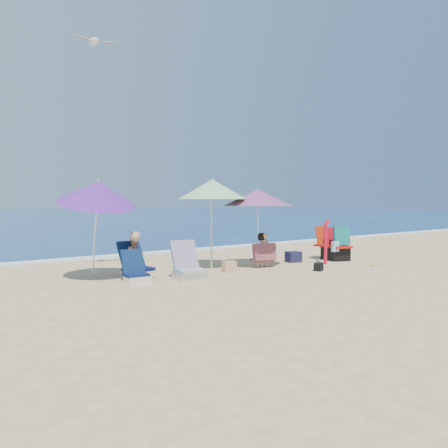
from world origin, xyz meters
TOP-DOWN VIEW (x-y plane):
  - ground at (0.00, 0.00)m, footprint 120.00×120.00m
  - foam at (0.00, 5.10)m, footprint 120.00×0.50m
  - umbrella_turquoise at (0.71, 0.98)m, footprint 1.80×1.80m
  - umbrella_striped at (-0.31, 1.46)m, footprint 1.98×1.98m
  - umbrella_blue at (-3.08, 1.58)m, footprint 1.71×1.77m
  - furled_umbrella at (2.55, 0.38)m, footprint 0.17×0.13m
  - chair_navy at (-2.57, 0.91)m, footprint 0.52×0.63m
  - chair_rainbow at (-1.56, 0.56)m, footprint 0.65×0.80m
  - camp_chair_left at (3.32, 0.88)m, footprint 0.72×0.69m
  - camp_chair_right at (3.29, 0.57)m, footprint 0.74×0.71m
  - person_center at (0.84, 0.88)m, footprint 0.63×0.56m
  - person_left at (-2.33, 1.46)m, footprint 0.66×0.70m
  - bag_black_a at (-0.75, 2.00)m, footprint 0.38×0.33m
  - bag_tan at (-0.29, 0.81)m, footprint 0.33×0.26m
  - bag_navy_b at (2.09, 1.10)m, footprint 0.42×0.35m
  - bag_black_b at (1.51, -0.29)m, footprint 0.29×0.25m
  - orange_item at (3.20, -0.63)m, footprint 0.22×0.12m
  - seagull at (-2.96, 1.97)m, footprint 0.86×0.39m

SIDE VIEW (x-z plane):
  - ground at x=0.00m, z-range 0.00..0.00m
  - orange_item at x=3.20m, z-range 0.00..0.03m
  - foam at x=0.00m, z-range 0.00..0.04m
  - bag_black_b at x=1.51m, z-range 0.00..0.19m
  - bag_black_a at x=-0.75m, z-range 0.00..0.23m
  - bag_tan at x=-0.29m, z-range 0.00..0.25m
  - bag_navy_b at x=2.09m, z-range 0.00..0.28m
  - chair_navy at x=-2.57m, z-range -0.15..0.50m
  - chair_rainbow at x=-1.56m, z-range -0.19..0.61m
  - camp_chair_left at x=3.32m, z-range -0.19..0.74m
  - camp_chair_right at x=3.29m, z-range -0.13..0.82m
  - person_center at x=0.84m, z-range -0.01..0.84m
  - person_left at x=-2.33m, z-range -0.05..0.95m
  - furled_umbrella at x=2.55m, z-range 0.06..1.25m
  - umbrella_turquoise at x=0.71m, z-range 0.74..2.69m
  - umbrella_blue at x=-3.08m, z-range 0.70..2.91m
  - umbrella_striped at x=-0.31m, z-range 0.82..3.01m
  - seagull at x=-2.96m, z-range 4.88..5.03m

